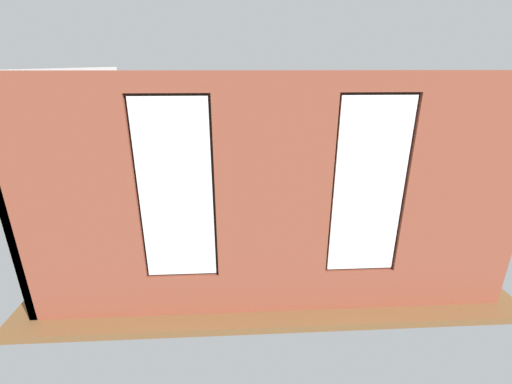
{
  "coord_description": "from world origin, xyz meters",
  "views": [
    {
      "loc": [
        0.41,
        6.09,
        3.08
      ],
      "look_at": [
        0.1,
        0.4,
        0.94
      ],
      "focal_mm": 24.0,
      "sensor_mm": 36.0,
      "label": 1
    }
  ],
  "objects_px": {
    "remote_gray": "(224,207)",
    "potted_plant_beside_window_right": "(142,240)",
    "table_plant_small": "(243,201)",
    "media_console": "(116,222)",
    "candle_jar": "(260,200)",
    "potted_plant_between_couches": "(330,242)",
    "cup_ceramic": "(248,205)",
    "couch_left": "(383,213)",
    "tv_flatscreen": "(111,190)",
    "remote_silver": "(235,203)",
    "potted_plant_corner_near_left": "(360,169)",
    "potted_plant_near_tv": "(128,234)",
    "coffee_table": "(243,208)",
    "couch_by_window": "(238,261)",
    "potted_plant_mid_room_small": "(282,203)"
  },
  "relations": [
    {
      "from": "remote_gray",
      "to": "potted_plant_beside_window_right",
      "type": "distance_m",
      "value": 2.23
    },
    {
      "from": "table_plant_small",
      "to": "media_console",
      "type": "distance_m",
      "value": 2.48
    },
    {
      "from": "candle_jar",
      "to": "potted_plant_beside_window_right",
      "type": "xyz_separation_m",
      "value": [
        1.79,
        2.17,
        0.3
      ]
    },
    {
      "from": "potted_plant_between_couches",
      "to": "remote_gray",
      "type": "bearing_deg",
      "value": -46.88
    },
    {
      "from": "table_plant_small",
      "to": "remote_gray",
      "type": "relative_size",
      "value": 1.08
    },
    {
      "from": "candle_jar",
      "to": "table_plant_small",
      "type": "height_order",
      "value": "table_plant_small"
    },
    {
      "from": "cup_ceramic",
      "to": "candle_jar",
      "type": "height_order",
      "value": "candle_jar"
    },
    {
      "from": "couch_left",
      "to": "tv_flatscreen",
      "type": "height_order",
      "value": "tv_flatscreen"
    },
    {
      "from": "remote_gray",
      "to": "potted_plant_between_couches",
      "type": "distance_m",
      "value": 2.43
    },
    {
      "from": "remote_silver",
      "to": "potted_plant_corner_near_left",
      "type": "height_order",
      "value": "potted_plant_corner_near_left"
    },
    {
      "from": "candle_jar",
      "to": "cup_ceramic",
      "type": "bearing_deg",
      "value": 44.34
    },
    {
      "from": "cup_ceramic",
      "to": "remote_gray",
      "type": "height_order",
      "value": "cup_ceramic"
    },
    {
      "from": "media_console",
      "to": "potted_plant_near_tv",
      "type": "height_order",
      "value": "potted_plant_near_tv"
    },
    {
      "from": "remote_silver",
      "to": "coffee_table",
      "type": "bearing_deg",
      "value": 114.41
    },
    {
      "from": "table_plant_small",
      "to": "potted_plant_between_couches",
      "type": "distance_m",
      "value": 2.28
    },
    {
      "from": "couch_by_window",
      "to": "cup_ceramic",
      "type": "height_order",
      "value": "couch_by_window"
    },
    {
      "from": "potted_plant_corner_near_left",
      "to": "coffee_table",
      "type": "bearing_deg",
      "value": 26.98
    },
    {
      "from": "couch_by_window",
      "to": "potted_plant_between_couches",
      "type": "distance_m",
      "value": 1.41
    },
    {
      "from": "potted_plant_between_couches",
      "to": "potted_plant_beside_window_right",
      "type": "xyz_separation_m",
      "value": [
        2.72,
        0.15,
        0.2
      ]
    },
    {
      "from": "coffee_table",
      "to": "table_plant_small",
      "type": "bearing_deg",
      "value": -33.69
    },
    {
      "from": "table_plant_small",
      "to": "remote_silver",
      "type": "height_order",
      "value": "table_plant_small"
    },
    {
      "from": "couch_left",
      "to": "potted_plant_between_couches",
      "type": "xyz_separation_m",
      "value": [
        1.47,
        1.53,
        0.25
      ]
    },
    {
      "from": "media_console",
      "to": "table_plant_small",
      "type": "bearing_deg",
      "value": -173.4
    },
    {
      "from": "couch_by_window",
      "to": "remote_gray",
      "type": "height_order",
      "value": "couch_by_window"
    },
    {
      "from": "couch_by_window",
      "to": "table_plant_small",
      "type": "height_order",
      "value": "couch_by_window"
    },
    {
      "from": "cup_ceramic",
      "to": "remote_gray",
      "type": "relative_size",
      "value": 0.49
    },
    {
      "from": "cup_ceramic",
      "to": "table_plant_small",
      "type": "bearing_deg",
      "value": -50.26
    },
    {
      "from": "table_plant_small",
      "to": "potted_plant_between_couches",
      "type": "bearing_deg",
      "value": 124.16
    },
    {
      "from": "potted_plant_between_couches",
      "to": "potted_plant_mid_room_small",
      "type": "relative_size",
      "value": 2.72
    },
    {
      "from": "couch_left",
      "to": "cup_ceramic",
      "type": "xyz_separation_m",
      "value": [
        2.65,
        -0.24,
        0.14
      ]
    },
    {
      "from": "potted_plant_between_couches",
      "to": "cup_ceramic",
      "type": "bearing_deg",
      "value": -56.22
    },
    {
      "from": "potted_plant_near_tv",
      "to": "potted_plant_mid_room_small",
      "type": "relative_size",
      "value": 1.82
    },
    {
      "from": "candle_jar",
      "to": "media_console",
      "type": "xyz_separation_m",
      "value": [
        2.79,
        0.42,
        -0.22
      ]
    },
    {
      "from": "table_plant_small",
      "to": "remote_gray",
      "type": "distance_m",
      "value": 0.41
    },
    {
      "from": "remote_silver",
      "to": "potted_plant_mid_room_small",
      "type": "bearing_deg",
      "value": 163.15
    },
    {
      "from": "remote_gray",
      "to": "potted_plant_mid_room_small",
      "type": "xyz_separation_m",
      "value": [
        -1.22,
        -0.53,
        -0.15
      ]
    },
    {
      "from": "remote_silver",
      "to": "candle_jar",
      "type": "bearing_deg",
      "value": 149.73
    },
    {
      "from": "potted_plant_mid_room_small",
      "to": "cup_ceramic",
      "type": "bearing_deg",
      "value": 35.34
    },
    {
      "from": "potted_plant_between_couches",
      "to": "potted_plant_near_tv",
      "type": "xyz_separation_m",
      "value": [
        3.17,
        -0.6,
        -0.09
      ]
    },
    {
      "from": "candle_jar",
      "to": "media_console",
      "type": "relative_size",
      "value": 0.1
    },
    {
      "from": "remote_gray",
      "to": "potted_plant_beside_window_right",
      "type": "relative_size",
      "value": 0.13
    },
    {
      "from": "potted_plant_corner_near_left",
      "to": "potted_plant_beside_window_right",
      "type": "height_order",
      "value": "potted_plant_beside_window_right"
    },
    {
      "from": "cup_ceramic",
      "to": "potted_plant_between_couches",
      "type": "bearing_deg",
      "value": 123.78
    },
    {
      "from": "couch_by_window",
      "to": "potted_plant_corner_near_left",
      "type": "bearing_deg",
      "value": -131.41
    },
    {
      "from": "couch_left",
      "to": "potted_plant_mid_room_small",
      "type": "relative_size",
      "value": 3.93
    },
    {
      "from": "cup_ceramic",
      "to": "tv_flatscreen",
      "type": "distance_m",
      "value": 2.58
    },
    {
      "from": "candle_jar",
      "to": "potted_plant_near_tv",
      "type": "bearing_deg",
      "value": 32.25
    },
    {
      "from": "tv_flatscreen",
      "to": "remote_gray",
      "type": "bearing_deg",
      "value": -175.4
    },
    {
      "from": "candle_jar",
      "to": "potted_plant_between_couches",
      "type": "distance_m",
      "value": 2.22
    },
    {
      "from": "couch_left",
      "to": "potted_plant_corner_near_left",
      "type": "bearing_deg",
      "value": 176.38
    }
  ]
}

